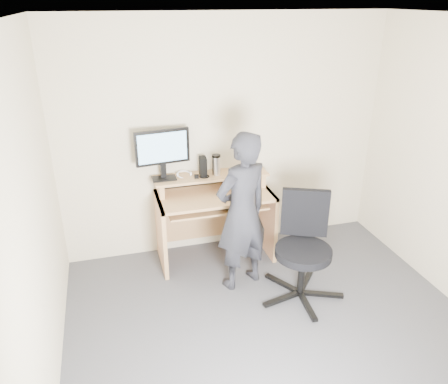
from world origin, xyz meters
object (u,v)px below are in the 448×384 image
desk (213,209)px  office_chair (303,243)px  monitor (163,150)px  person (242,212)px

desk → office_chair: office_chair is taller
desk → monitor: size_ratio=2.18×
office_chair → person: (-0.51, 0.30, 0.24)m
monitor → office_chair: bearing=-48.0°
desk → monitor: monitor is taller
monitor → office_chair: (1.12, -0.98, -0.68)m
office_chair → person: 0.63m
monitor → office_chair: monitor is taller
desk → person: person is taller
monitor → person: person is taller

